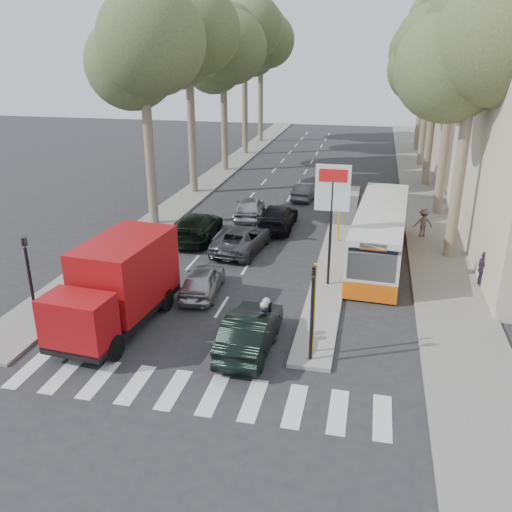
{
  "coord_description": "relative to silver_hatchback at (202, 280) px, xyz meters",
  "views": [
    {
      "loc": [
        4.87,
        -17.64,
        10.19
      ],
      "look_at": [
        0.12,
        4.06,
        1.6
      ],
      "focal_mm": 38.0,
      "sensor_mm": 36.0,
      "label": 1
    }
  ],
  "objects": [
    {
      "name": "ground",
      "position": [
        2.07,
        -3.08,
        -0.64
      ],
      "size": [
        120.0,
        120.0,
        0.0
      ],
      "primitive_type": "plane",
      "color": "#28282B",
      "rests_on": "ground"
    },
    {
      "name": "sidewalk_right",
      "position": [
        10.67,
        21.92,
        -0.58
      ],
      "size": [
        3.2,
        70.0,
        0.12
      ],
      "primitive_type": "cube",
      "color": "gray",
      "rests_on": "ground"
    },
    {
      "name": "median_left",
      "position": [
        -5.93,
        24.92,
        -0.58
      ],
      "size": [
        2.4,
        64.0,
        0.12
      ],
      "primitive_type": "cube",
      "color": "gray",
      "rests_on": "ground"
    },
    {
      "name": "traffic_island",
      "position": [
        5.32,
        7.92,
        -0.56
      ],
      "size": [
        1.5,
        26.0,
        0.16
      ],
      "primitive_type": "cube",
      "color": "gray",
      "rests_on": "ground"
    },
    {
      "name": "building_far",
      "position": [
        17.57,
        30.92,
        7.36
      ],
      "size": [
        11.0,
        20.0,
        16.0
      ],
      "primitive_type": "cube",
      "color": "#B7A88E",
      "rests_on": "ground"
    },
    {
      "name": "billboard",
      "position": [
        5.32,
        1.91,
        3.06
      ],
      "size": [
        1.5,
        12.1,
        5.6
      ],
      "color": "yellow",
      "rests_on": "ground"
    },
    {
      "name": "traffic_light_island",
      "position": [
        5.32,
        -4.58,
        1.84
      ],
      "size": [
        0.16,
        0.41,
        3.6
      ],
      "color": "black",
      "rests_on": "ground"
    },
    {
      "name": "traffic_light_left",
      "position": [
        -5.53,
        -4.08,
        1.84
      ],
      "size": [
        0.16,
        0.41,
        3.6
      ],
      "color": "black",
      "rests_on": "ground"
    },
    {
      "name": "tree_l_a",
      "position": [
        -5.8,
        9.03,
        9.74
      ],
      "size": [
        7.4,
        7.2,
        14.1
      ],
      "color": "#6B604C",
      "rests_on": "ground"
    },
    {
      "name": "tree_l_b",
      "position": [
        -5.9,
        17.03,
        10.43
      ],
      "size": [
        7.4,
        7.2,
        14.88
      ],
      "color": "#6B604C",
      "rests_on": "ground"
    },
    {
      "name": "tree_l_c",
      "position": [
        -5.7,
        25.03,
        9.39
      ],
      "size": [
        7.4,
        7.2,
        13.71
      ],
      "color": "#6B604C",
      "rests_on": "ground"
    },
    {
      "name": "tree_l_d",
      "position": [
        -5.8,
        33.03,
        11.12
      ],
      "size": [
        7.4,
        7.2,
        15.66
      ],
      "color": "#6B604C",
      "rests_on": "ground"
    },
    {
      "name": "tree_l_e",
      "position": [
        -5.9,
        41.03,
        10.08
      ],
      "size": [
        7.4,
        7.2,
        14.49
      ],
      "color": "#6B604C",
      "rests_on": "ground"
    },
    {
      "name": "tree_r_a",
      "position": [
        11.2,
        7.03,
        9.74
      ],
      "size": [
        7.4,
        7.2,
        14.1
      ],
      "color": "#6B604C",
      "rests_on": "ground"
    },
    {
      "name": "tree_r_b",
      "position": [
        11.3,
        15.03,
        10.77
      ],
      "size": [
        7.4,
        7.2,
        15.27
      ],
      "color": "#6B604C",
      "rests_on": "ground"
    },
    {
      "name": "tree_r_c",
      "position": [
        11.1,
        23.03,
        9.05
      ],
      "size": [
        7.4,
        7.2,
        13.32
      ],
      "color": "#6B604C",
      "rests_on": "ground"
    },
    {
      "name": "tree_r_d",
      "position": [
        11.2,
        31.03,
        10.43
      ],
      "size": [
        7.4,
        7.2,
        14.88
      ],
      "color": "#6B604C",
      "rests_on": "ground"
    },
    {
      "name": "tree_r_e",
      "position": [
        11.3,
        39.03,
        9.74
      ],
      "size": [
        7.4,
        7.2,
        14.1
      ],
      "color": "#6B604C",
      "rests_on": "ground"
    },
    {
      "name": "silver_hatchback",
      "position": [
        0.0,
        0.0,
        0.0
      ],
      "size": [
        1.84,
        3.89,
        1.29
      ],
      "primitive_type": "imported",
      "rotation": [
        0.0,
        0.0,
        3.23
      ],
      "color": "#A9ABB1",
      "rests_on": "ground"
    },
    {
      "name": "dark_hatchback",
      "position": [
        3.09,
        -4.08,
        0.1
      ],
      "size": [
        1.65,
        4.52,
        1.48
      ],
      "primitive_type": "imported",
      "rotation": [
        0.0,
        0.0,
        3.12
      ],
      "color": "black",
      "rests_on": "ground"
    },
    {
      "name": "queue_car_a",
      "position": [
        0.41,
        5.61,
        0.02
      ],
      "size": [
        2.71,
        4.99,
        1.33
      ],
      "primitive_type": "imported",
      "rotation": [
        0.0,
        0.0,
        3.03
      ],
      "color": "#494A50",
      "rests_on": "ground"
    },
    {
      "name": "queue_car_b",
      "position": [
        1.57,
        9.8,
        0.07
      ],
      "size": [
        2.04,
        4.94,
        1.43
      ],
      "primitive_type": "imported",
      "rotation": [
        0.0,
        0.0,
        3.15
      ],
      "color": "black",
      "rests_on": "ground"
    },
    {
      "name": "queue_car_c",
      "position": [
        -0.5,
        11.39,
        0.09
      ],
      "size": [
        2.24,
        4.46,
        1.46
      ],
      "primitive_type": "imported",
      "rotation": [
        0.0,
        0.0,
        3.27
      ],
      "color": "#A6A9AE",
      "rests_on": "ground"
    },
    {
      "name": "queue_car_d",
      "position": [
        2.33,
        16.81,
        -0.04
      ],
      "size": [
        1.66,
        3.75,
        1.2
      ],
      "primitive_type": "imported",
      "rotation": [
        0.0,
        0.0,
        3.03
      ],
      "color": "#43454A",
      "rests_on": "ground"
    },
    {
      "name": "queue_car_e",
      "position": [
        -2.51,
        6.94,
        0.11
      ],
      "size": [
        2.4,
        5.28,
        1.5
      ],
      "primitive_type": "imported",
      "rotation": [
        0.0,
        0.0,
        3.2
      ],
      "color": "black",
      "rests_on": "ground"
    },
    {
      "name": "red_truck",
      "position": [
        -2.21,
        -3.46,
        1.14
      ],
      "size": [
        2.89,
        6.48,
        3.36
      ],
      "rotation": [
        0.0,
        0.0,
        -0.09
      ],
      "color": "black",
      "rests_on": "ground"
    },
    {
      "name": "city_bus",
      "position": [
        7.53,
        5.8,
        0.82
      ],
      "size": [
        2.98,
        10.7,
        2.78
      ],
      "rotation": [
        0.0,
        0.0,
        -0.06
      ],
      "color": "orange",
      "rests_on": "ground"
    },
    {
      "name": "motorcycle",
      "position": [
        3.57,
        -3.78,
        0.22
      ],
      "size": [
        0.8,
        2.23,
        1.9
      ],
      "rotation": [
        0.0,
        0.0,
        0.01
      ],
      "color": "black",
      "rests_on": "ground"
    },
    {
      "name": "pedestrian_near",
      "position": [
        12.07,
        3.29,
        0.28
      ],
      "size": [
        0.61,
        1.01,
        1.61
      ],
      "primitive_type": "imported",
      "rotation": [
        0.0,
        0.0,
        1.73
      ],
      "color": "#3A2C43",
      "rests_on": "sidewalk_right"
    },
    {
      "name": "pedestrian_far",
      "position": [
        9.94,
        9.79,
        0.28
      ],
      "size": [
        1.12,
        0.68,
        1.62
      ],
      "primitive_type": "imported",
      "rotation": [
        0.0,
        0.0,
        3.36
      ],
      "color": "brown",
      "rests_on": "sidewalk_right"
    }
  ]
}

